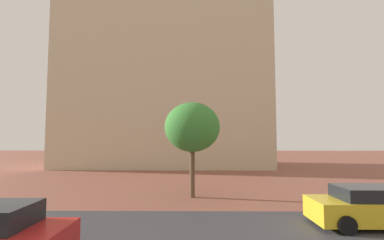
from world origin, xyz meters
name	(u,v)px	position (x,y,z in m)	size (l,w,h in m)	color
ground_plane	(196,215)	(0.00, 10.00, 0.00)	(120.00, 120.00, 0.00)	brown
landmark_building	(165,69)	(-3.80, 30.61, 11.80)	(24.12, 10.17, 39.81)	beige
car_yellow	(373,207)	(6.59, 8.62, 0.71)	(4.48, 1.99, 1.47)	gold
tree_curb_far	(192,127)	(-0.21, 13.46, 3.89)	(3.12, 3.12, 5.32)	brown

